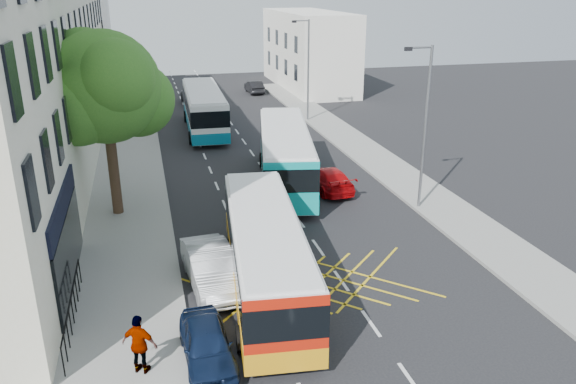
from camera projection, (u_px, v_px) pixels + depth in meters
ground at (411, 380)px, 16.28m from camera, size 120.00×120.00×0.00m
pavement_left at (119, 214)px, 27.86m from camera, size 5.00×70.00×0.15m
pavement_right at (413, 186)px, 31.62m from camera, size 3.00×70.00×0.15m
terrace_main at (13, 57)px, 32.84m from camera, size 8.30×45.00×13.50m
terrace_far at (70, 40)px, 61.12m from camera, size 8.00×20.00×10.00m
building_right at (308, 50)px, 61.00m from camera, size 6.00×18.00×8.00m
street_tree at (104, 88)px, 25.65m from camera, size 6.30×5.70×8.80m
lamp_near at (424, 120)px, 27.01m from camera, size 1.45×0.15×8.00m
lamp_far at (307, 65)px, 45.14m from camera, size 1.45×0.15×8.00m
railings at (72, 308)px, 18.56m from camera, size 0.08×5.60×1.14m
bus_near at (266, 253)px, 20.47m from camera, size 3.52×10.74×2.96m
bus_mid at (285, 155)px, 31.66m from camera, size 4.84×11.77×3.23m
bus_far at (204, 109)px, 43.25m from camera, size 3.17×11.60×3.24m
parked_car_blue at (207, 344)px, 16.90m from camera, size 1.58×3.65×1.23m
parked_car_silver at (211, 267)px, 21.14m from camera, size 2.00×4.75×1.53m
red_hatchback at (328, 179)px, 31.06m from camera, size 2.17×4.55×1.28m
distant_car_grey at (197, 97)px, 52.81m from camera, size 2.73×5.48×1.49m
distant_car_dark at (254, 87)px, 58.54m from camera, size 1.51×3.94×1.28m
pedestrian_far at (140, 344)px, 16.10m from camera, size 1.18×0.93×1.87m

